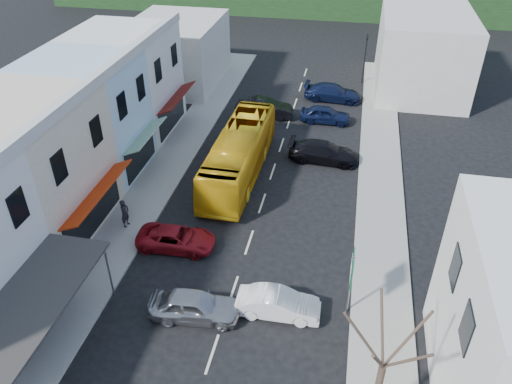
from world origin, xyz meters
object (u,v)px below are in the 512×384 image
at_px(car_red, 176,237).
at_px(pedestrian_left, 125,214).
at_px(car_white, 278,304).
at_px(direction_sign, 350,285).
at_px(car_silver, 195,306).
at_px(bus, 239,155).
at_px(traffic_signal, 365,59).
at_px(street_tree, 383,367).

bearing_deg(car_red, pedestrian_left, 69.87).
bearing_deg(car_red, car_white, -122.90).
bearing_deg(car_red, direction_sign, -109.67).
relative_size(car_silver, car_white, 1.00).
relative_size(car_red, direction_sign, 1.28).
height_order(bus, pedestrian_left, bus).
bearing_deg(car_silver, direction_sign, -81.58).
xyz_separation_m(bus, pedestrian_left, (-5.31, -7.26, -0.55)).
distance_m(bus, pedestrian_left, 9.01).
distance_m(direction_sign, traffic_signal, 30.51).
bearing_deg(car_white, traffic_signal, -7.23).
height_order(car_silver, street_tree, street_tree).
height_order(car_silver, car_white, same).
height_order(car_white, car_red, same).
bearing_deg(bus, street_tree, -60.89).
xyz_separation_m(pedestrian_left, traffic_signal, (13.32, 26.31, 1.41)).
xyz_separation_m(pedestrian_left, direction_sign, (13.32, -4.19, 0.80)).
bearing_deg(car_white, direction_sign, -77.81).
distance_m(bus, street_tree, 19.69).
bearing_deg(bus, car_white, -67.81).
bearing_deg(bus, direction_sign, -53.99).
height_order(bus, street_tree, street_tree).
xyz_separation_m(car_silver, traffic_signal, (7.18, 32.25, 1.71)).
height_order(pedestrian_left, direction_sign, direction_sign).
height_order(car_red, direction_sign, direction_sign).
height_order(pedestrian_left, street_tree, street_tree).
bearing_deg(street_tree, car_red, 141.05).
height_order(bus, direction_sign, direction_sign).
xyz_separation_m(car_red, traffic_signal, (9.76, 27.45, 1.71)).
xyz_separation_m(bus, car_red, (-1.75, -8.40, -0.85)).
distance_m(pedestrian_left, street_tree, 17.84).
xyz_separation_m(car_silver, car_white, (3.91, 0.97, 0.00)).
bearing_deg(car_white, pedestrian_left, 62.40).
bearing_deg(car_red, car_silver, -154.08).
bearing_deg(pedestrian_left, direction_sign, -98.46).
xyz_separation_m(bus, direction_sign, (8.02, -11.45, 0.25)).
relative_size(car_red, traffic_signal, 0.95).
distance_m(car_white, direction_sign, 3.54).
xyz_separation_m(car_silver, car_red, (-2.58, 4.80, 0.00)).
height_order(street_tree, traffic_signal, street_tree).
distance_m(car_silver, traffic_signal, 33.09).
bearing_deg(car_silver, car_red, 22.98).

